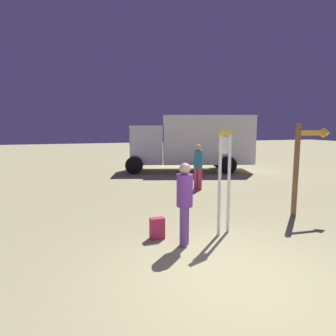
# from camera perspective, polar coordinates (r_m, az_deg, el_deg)

# --- Properties ---
(ground_plane) EXTENTS (80.00, 80.00, 0.00)m
(ground_plane) POSITION_cam_1_polar(r_m,az_deg,el_deg) (5.13, 13.29, -20.43)
(ground_plane) COLOR tan
(standing_clock) EXTENTS (0.41, 0.23, 2.34)m
(standing_clock) POSITION_cam_1_polar(r_m,az_deg,el_deg) (6.69, 10.81, -0.91)
(standing_clock) COLOR silver
(standing_clock) RESTS_ON ground_plane
(arrow_sign) EXTENTS (1.07, 0.27, 2.52)m
(arrow_sign) POSITION_cam_1_polar(r_m,az_deg,el_deg) (8.82, 25.30, 2.53)
(arrow_sign) COLOR brown
(arrow_sign) RESTS_ON ground_plane
(person_near_clock) EXTENTS (0.33, 0.33, 1.71)m
(person_near_clock) POSITION_cam_1_polar(r_m,az_deg,el_deg) (6.00, 3.22, -6.18)
(person_near_clock) COLOR #6F4394
(person_near_clock) RESTS_ON ground_plane
(backpack) EXTENTS (0.31, 0.22, 0.46)m
(backpack) POSITION_cam_1_polar(r_m,az_deg,el_deg) (6.57, -2.11, -11.53)
(backpack) COLOR #BB2F54
(backpack) RESTS_ON ground_plane
(person_distant) EXTENTS (0.34, 0.34, 1.75)m
(person_distant) POSITION_cam_1_polar(r_m,az_deg,el_deg) (11.37, 5.81, 0.67)
(person_distant) COLOR #CA3D5E
(person_distant) RESTS_ON ground_plane
(box_truck_near) EXTENTS (7.10, 4.20, 3.00)m
(box_truck_near) POSITION_cam_1_polar(r_m,az_deg,el_deg) (16.26, 5.00, 5.22)
(box_truck_near) COLOR white
(box_truck_near) RESTS_ON ground_plane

